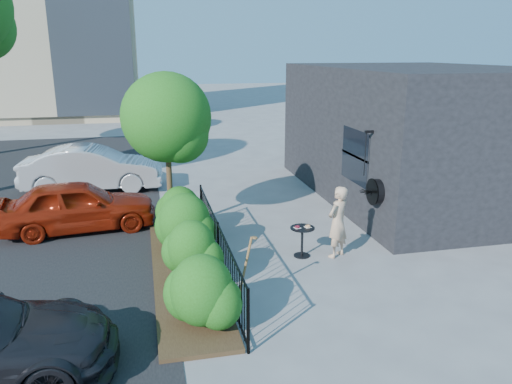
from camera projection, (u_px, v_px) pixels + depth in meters
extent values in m
plane|color=gray|center=(288.00, 265.00, 10.77)|extent=(120.00, 120.00, 0.00)
cube|color=black|center=(417.00, 132.00, 15.61)|extent=(6.00, 9.00, 4.00)
cube|color=black|center=(355.00, 156.00, 13.06)|extent=(0.04, 1.60, 1.40)
cube|color=black|center=(355.00, 156.00, 13.06)|extent=(0.05, 1.70, 0.06)
cylinder|color=black|center=(376.00, 192.00, 11.79)|extent=(0.18, 0.60, 0.60)
cylinder|color=black|center=(372.00, 192.00, 11.77)|extent=(0.03, 0.64, 0.64)
cube|color=black|center=(370.00, 132.00, 11.88)|extent=(0.25, 0.06, 0.06)
cylinder|color=black|center=(365.00, 154.00, 12.02)|extent=(0.02, 0.02, 1.05)
cylinder|color=black|center=(248.00, 321.00, 7.49)|extent=(0.05, 0.05, 1.10)
cylinder|color=black|center=(218.00, 247.00, 10.30)|extent=(0.05, 0.05, 1.10)
cylinder|color=black|center=(201.00, 205.00, 13.11)|extent=(0.05, 0.05, 1.10)
cube|color=black|center=(218.00, 224.00, 10.16)|extent=(0.03, 6.00, 0.03)
cube|color=black|center=(219.00, 267.00, 10.42)|extent=(0.03, 6.00, 0.03)
cylinder|color=black|center=(247.00, 318.00, 7.58)|extent=(0.02, 0.02, 1.04)
cylinder|color=black|center=(244.00, 312.00, 7.77)|extent=(0.02, 0.02, 1.04)
cylinder|color=black|center=(242.00, 305.00, 7.96)|extent=(0.02, 0.02, 1.04)
cylinder|color=black|center=(239.00, 299.00, 8.14)|extent=(0.02, 0.02, 1.04)
cylinder|color=black|center=(237.00, 294.00, 8.33)|extent=(0.02, 0.02, 1.04)
cylinder|color=black|center=(235.00, 288.00, 8.52)|extent=(0.02, 0.02, 1.04)
cylinder|color=black|center=(233.00, 283.00, 8.71)|extent=(0.02, 0.02, 1.04)
cylinder|color=black|center=(231.00, 278.00, 8.89)|extent=(0.02, 0.02, 1.04)
cylinder|color=black|center=(229.00, 274.00, 9.08)|extent=(0.02, 0.02, 1.04)
cylinder|color=black|center=(227.00, 269.00, 9.27)|extent=(0.02, 0.02, 1.04)
cylinder|color=black|center=(225.00, 265.00, 9.46)|extent=(0.02, 0.02, 1.04)
cylinder|color=black|center=(224.00, 261.00, 9.64)|extent=(0.02, 0.02, 1.04)
cylinder|color=black|center=(222.00, 257.00, 9.83)|extent=(0.02, 0.02, 1.04)
cylinder|color=black|center=(221.00, 253.00, 10.02)|extent=(0.02, 0.02, 1.04)
cylinder|color=black|center=(219.00, 249.00, 10.21)|extent=(0.02, 0.02, 1.04)
cylinder|color=black|center=(218.00, 245.00, 10.39)|extent=(0.02, 0.02, 1.04)
cylinder|color=black|center=(216.00, 242.00, 10.58)|extent=(0.02, 0.02, 1.04)
cylinder|color=black|center=(215.00, 239.00, 10.77)|extent=(0.02, 0.02, 1.04)
cylinder|color=black|center=(214.00, 235.00, 10.96)|extent=(0.02, 0.02, 1.04)
cylinder|color=black|center=(212.00, 232.00, 11.14)|extent=(0.02, 0.02, 1.04)
cylinder|color=black|center=(211.00, 229.00, 11.33)|extent=(0.02, 0.02, 1.04)
cylinder|color=black|center=(210.00, 226.00, 11.52)|extent=(0.02, 0.02, 1.04)
cylinder|color=black|center=(209.00, 224.00, 11.71)|extent=(0.02, 0.02, 1.04)
cylinder|color=black|center=(208.00, 221.00, 11.89)|extent=(0.02, 0.02, 1.04)
cylinder|color=black|center=(207.00, 218.00, 12.08)|extent=(0.02, 0.02, 1.04)
cylinder|color=black|center=(205.00, 216.00, 12.27)|extent=(0.02, 0.02, 1.04)
cylinder|color=black|center=(204.00, 213.00, 12.46)|extent=(0.02, 0.02, 1.04)
cylinder|color=black|center=(203.00, 211.00, 12.64)|extent=(0.02, 0.02, 1.04)
cylinder|color=black|center=(203.00, 208.00, 12.83)|extent=(0.02, 0.02, 1.04)
cylinder|color=black|center=(202.00, 206.00, 13.02)|extent=(0.02, 0.02, 1.04)
cube|color=#382616|center=(185.00, 273.00, 10.29)|extent=(1.30, 6.00, 0.08)
ellipsoid|color=#205914|center=(202.00, 292.00, 8.07)|extent=(1.10, 1.10, 1.24)
ellipsoid|color=#205914|center=(192.00, 254.00, 9.57)|extent=(1.10, 1.10, 1.24)
ellipsoid|color=#205914|center=(185.00, 228.00, 10.98)|extent=(1.10, 1.10, 1.24)
ellipsoid|color=#205914|center=(180.00, 209.00, 12.29)|extent=(1.10, 1.10, 1.24)
cylinder|color=#3F2B19|center=(170.00, 185.00, 12.58)|extent=(0.14, 0.14, 2.40)
sphere|color=#205914|center=(166.00, 120.00, 12.13)|extent=(2.20, 2.20, 2.20)
sphere|color=#205914|center=(180.00, 134.00, 12.09)|extent=(1.43, 1.43, 1.43)
cylinder|color=black|center=(302.00, 228.00, 11.06)|extent=(0.55, 0.55, 0.03)
cylinder|color=black|center=(302.00, 242.00, 11.15)|extent=(0.05, 0.05, 0.65)
cylinder|color=black|center=(302.00, 255.00, 11.24)|extent=(0.36, 0.36, 0.03)
cube|color=white|center=(297.00, 228.00, 11.03)|extent=(0.16, 0.16, 0.01)
cube|color=white|center=(308.00, 227.00, 11.07)|extent=(0.16, 0.16, 0.01)
torus|color=#510D1A|center=(297.00, 227.00, 11.02)|extent=(0.12, 0.12, 0.04)
torus|color=tan|center=(308.00, 226.00, 11.06)|extent=(0.12, 0.12, 0.04)
imported|color=tan|center=(338.00, 222.00, 11.02)|extent=(0.71, 0.65, 1.63)
cylinder|color=brown|center=(245.00, 267.00, 9.00)|extent=(0.29, 0.05, 1.16)
cube|color=gray|center=(236.00, 298.00, 9.13)|extent=(0.07, 0.17, 0.24)
cylinder|color=brown|center=(255.00, 238.00, 8.89)|extent=(0.10, 0.09, 0.05)
imported|color=#9C220D|center=(78.00, 206.00, 12.70)|extent=(4.01, 2.00, 1.31)
imported|color=#B9B9BE|center=(93.00, 168.00, 16.36)|extent=(4.55, 1.84, 1.47)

